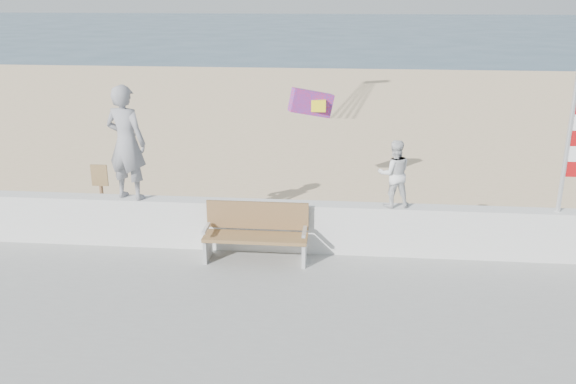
% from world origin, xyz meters
% --- Properties ---
extents(ground, '(220.00, 220.00, 0.00)m').
position_xyz_m(ground, '(0.00, 0.00, 0.00)').
color(ground, '#2E485C').
rests_on(ground, ground).
extents(sand, '(90.00, 40.00, 0.08)m').
position_xyz_m(sand, '(0.00, 9.00, 0.04)').
color(sand, beige).
rests_on(sand, ground).
extents(seawall, '(30.00, 0.35, 0.90)m').
position_xyz_m(seawall, '(0.00, 2.00, 0.63)').
color(seawall, silver).
rests_on(seawall, boardwalk).
extents(adult, '(0.86, 0.67, 2.07)m').
position_xyz_m(adult, '(-2.70, 2.00, 2.11)').
color(adult, gray).
rests_on(adult, seawall).
extents(child, '(0.65, 0.54, 1.19)m').
position_xyz_m(child, '(2.02, 2.00, 1.67)').
color(child, silver).
rests_on(child, seawall).
extents(bench, '(1.80, 0.57, 1.00)m').
position_xyz_m(bench, '(-0.33, 1.55, 0.69)').
color(bench, olive).
rests_on(bench, boardwalk).
extents(parafoil_kite, '(1.05, 0.62, 0.71)m').
position_xyz_m(parafoil_kite, '(0.41, 5.29, 2.28)').
color(parafoil_kite, '#FF1C24').
rests_on(parafoil_kite, ground).
extents(sign, '(0.32, 0.07, 1.46)m').
position_xyz_m(sign, '(-3.48, 2.52, 0.94)').
color(sign, brown).
rests_on(sign, sand).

